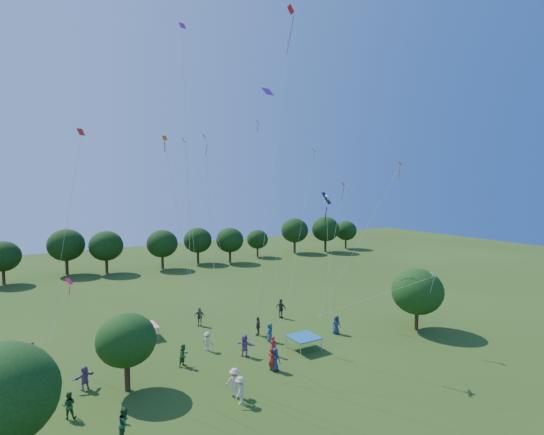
{
  "coord_description": "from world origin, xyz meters",
  "views": [
    {
      "loc": [
        -14.49,
        -10.16,
        13.31
      ],
      "look_at": [
        0.0,
        14.0,
        11.0
      ],
      "focal_mm": 28.0,
      "sensor_mm": 36.0,
      "label": 1
    }
  ],
  "objects": [
    {
      "name": "crowd_person_7",
      "position": [
        1.89,
        16.98,
        0.76
      ],
      "size": [
        0.63,
        0.68,
        1.53
      ],
      "primitive_type": "imported",
      "rotation": [
        0.0,
        0.0,
        2.18
      ],
      "color": "maroon",
      "rests_on": "ground"
    },
    {
      "name": "crowd_person_1",
      "position": [
        -14.13,
        24.37,
        0.9
      ],
      "size": [
        0.8,
        0.73,
        1.8
      ],
      "primitive_type": "imported",
      "rotation": [
        0.0,
        0.0,
        3.71
      ],
      "color": "maroon",
      "rests_on": "ground"
    },
    {
      "name": "crowd_person_13",
      "position": [
        0.45,
        14.8,
        0.83
      ],
      "size": [
        0.53,
        0.7,
        1.66
      ],
      "primitive_type": "imported",
      "rotation": [
        0.0,
        0.0,
        1.81
      ],
      "color": "maroon",
      "rests_on": "ground"
    },
    {
      "name": "crowd_person_3",
      "position": [
        -2.06,
        20.53,
        0.75
      ],
      "size": [
        0.9,
        1.07,
        1.51
      ],
      "primitive_type": "imported",
      "rotation": [
        0.0,
        0.0,
        2.14
      ],
      "color": "beige",
      "rests_on": "ground"
    },
    {
      "name": "crowd_person_5",
      "position": [
        -0.03,
        18.02,
        0.86
      ],
      "size": [
        1.38,
        1.65,
        1.72
      ],
      "primitive_type": "imported",
      "rotation": [
        0.0,
        0.0,
        2.17
      ],
      "color": "#8E5593",
      "rests_on": "ground"
    },
    {
      "name": "small_kite_0",
      "position": [
        -11.31,
        27.7,
        4.87
      ],
      "size": [
        2.24,
        3.3,
        4.17
      ],
      "color": "#ED0D3F"
    },
    {
      "name": "crowd_person_15",
      "position": [
        -3.36,
        12.95,
        0.89
      ],
      "size": [
        1.23,
        1.14,
        1.78
      ],
      "primitive_type": "imported",
      "rotation": [
        0.0,
        0.0,
        2.45
      ],
      "color": "beige",
      "rests_on": "ground"
    },
    {
      "name": "tent_blue",
      "position": [
        4.6,
        16.73,
        1.04
      ],
      "size": [
        2.2,
        2.2,
        1.1
      ],
      "color": "#176197",
      "rests_on": "ground"
    },
    {
      "name": "small_kite_10",
      "position": [
        12.14,
        16.49,
        11.17
      ],
      "size": [
        5.35,
        4.55,
        13.8
      ],
      "color": "#C87811"
    },
    {
      "name": "small_kite_4",
      "position": [
        7.42,
        27.78,
        15.15
      ],
      "size": [
        0.59,
        6.03,
        18.6
      ],
      "color": "blue"
    },
    {
      "name": "crowd_person_0",
      "position": [
        0.67,
        14.7,
        0.82
      ],
      "size": [
        0.78,
        0.92,
        1.63
      ],
      "primitive_type": "imported",
      "rotation": [
        0.0,
        0.0,
        2.1
      ],
      "color": "navy",
      "rests_on": "ground"
    },
    {
      "name": "near_tree_north",
      "position": [
        -8.96,
        17.11,
        3.33
      ],
      "size": [
        3.76,
        3.76,
        5.03
      ],
      "color": "#422B19",
      "rests_on": "ground"
    },
    {
      "name": "small_kite_12",
      "position": [
        -4.53,
        17.22,
        11.61
      ],
      "size": [
        0.94,
        1.53,
        15.02
      ],
      "color": "blue"
    },
    {
      "name": "crowd_person_2",
      "position": [
        -12.53,
        15.47,
        0.77
      ],
      "size": [
        0.84,
        0.6,
        1.53
      ],
      "primitive_type": "imported",
      "rotation": [
        0.0,
        0.0,
        2.86
      ],
      "color": "#214E23",
      "rests_on": "ground"
    },
    {
      "name": "small_kite_8",
      "position": [
        10.95,
        20.35,
        10.11
      ],
      "size": [
        3.51,
        1.3,
        12.06
      ],
      "color": "red"
    },
    {
      "name": "treeline",
      "position": [
        -1.73,
        55.43,
        4.09
      ],
      "size": [
        88.01,
        8.77,
        6.77
      ],
      "color": "#422B19",
      "rests_on": "ground"
    },
    {
      "name": "crowd_person_4",
      "position": [
        -0.46,
        26.4,
        0.86
      ],
      "size": [
        1.09,
        0.97,
        1.72
      ],
      "primitive_type": "imported",
      "rotation": [
        0.0,
        0.0,
        5.65
      ],
      "color": "#423835",
      "rests_on": "ground"
    },
    {
      "name": "small_kite_2",
      "position": [
        -1.75,
        20.04,
        10.56
      ],
      "size": [
        3.24,
        2.24,
        13.02
      ],
      "color": "#C7D513"
    },
    {
      "name": "small_kite_6",
      "position": [
        12.42,
        13.23,
        4.95
      ],
      "size": [
        5.36,
        8.5,
        4.95
      ],
      "color": "white"
    },
    {
      "name": "small_kite_5",
      "position": [
        -6.44,
        12.38,
        14.1
      ],
      "size": [
        1.2,
        1.98,
        20.31
      ],
      "color": "#A91CA7"
    },
    {
      "name": "small_kite_11",
      "position": [
        13.09,
        27.87,
        13.75
      ],
      "size": [
        7.38,
        5.65,
        15.93
      ],
      "color": "#299A1C"
    },
    {
      "name": "crowd_person_8",
      "position": [
        -10.23,
        11.8,
        0.86
      ],
      "size": [
        0.78,
        0.96,
        1.72
      ],
      "primitive_type": "imported",
      "rotation": [
        0.0,
        0.0,
        1.11
      ],
      "color": "#214D2B",
      "rests_on": "ground"
    },
    {
      "name": "crowd_person_16",
      "position": [
        3.04,
        21.44,
        0.81
      ],
      "size": [
        0.99,
        0.97,
        1.63
      ],
      "primitive_type": "imported",
      "rotation": [
        0.0,
        0.0,
        3.9
      ],
      "color": "#433C36",
      "rests_on": "ground"
    },
    {
      "name": "pirate_kite",
      "position": [
        5.24,
        14.79,
        11.92
      ],
      "size": [
        1.14,
        1.33,
        11.3
      ],
      "color": "black"
    },
    {
      "name": "small_kite_9",
      "position": [
        -11.28,
        21.93,
        12.95
      ],
      "size": [
        2.71,
        3.89,
        15.65
      ],
      "color": "red"
    },
    {
      "name": "near_tree_east",
      "position": [
        16.0,
        15.22,
        3.55
      ],
      "size": [
        4.59,
        4.59,
        5.62
      ],
      "color": "#422B19",
      "rests_on": "ground"
    },
    {
      "name": "red_high_kite",
      "position": [
        3.58,
        18.23,
        21.58
      ],
      "size": [
        6.45,
        4.94,
        26.12
      ],
      "color": "red"
    },
    {
      "name": "small_kite_7",
      "position": [
        0.32,
        25.55,
        12.72
      ],
      "size": [
        0.4,
        2.17,
        15.93
      ],
      "color": "#0D92C4"
    },
    {
      "name": "small_kite_13",
      "position": [
        0.04,
        14.29,
        16.02
      ],
      "size": [
        0.79,
        1.92,
        18.32
      ],
      "color": "#5E1895"
    },
    {
      "name": "crowd_person_10",
      "position": [
        7.28,
        24.42,
        0.95
      ],
      "size": [
        0.95,
        1.22,
        1.9
      ],
      "primitive_type": "imported",
      "rotation": [
        0.0,
        0.0,
        2.04
      ],
      "color": "#382E2D",
      "rests_on": "ground"
    },
    {
      "name": "small_kite_3",
      "position": [
        1.25,
        28.15,
        13.12
      ],
      "size": [
        1.46,
        5.71,
        16.82
      ],
      "color": "green"
    },
    {
      "name": "tent_red_stripe",
      "position": [
        -5.74,
        25.85,
        1.04
      ],
      "size": [
        2.2,
        2.2,
        1.1
      ],
      "color": "red",
      "rests_on": "ground"
    },
    {
      "name": "crowd_person_14",
      "position": [
        -4.65,
        18.71,
        0.83
      ],
      "size": [
        0.93,
        0.78,
        1.65
      ],
      "primitive_type": "imported",
      "rotation": [
        0.0,
        0.0,
        0.5
      ],
      "color": "#2A6029",
      "rests_on": "ground"
    },
    {
      "name": "crowd_person_11",
      "position": [
        -11.3,
        18.64,
        0.79
      ],
      "size": [
        1.56,
        1.0,
        1.57
      ],
      "primitive_type": "imported",
      "rotation": [
        0.0,
        0.0,
        3.5
      ],
      "color": "#85508A",
      "rests_on": "ground"
    },
    {
      "name": "crowd_person_12",
      "position": [
        3.2,
        19.66,
        0.78
      ],
      "size": [
        0.54,
        0.83,
        1.56
      ],
      "primitive_type": "imported",
      "rotation": [
        0.0,
        0.0,
        4.54
      ],
      "color": "navy",
      "rests_on": "ground"
    },
    {
      "name": "small_kite_1",
      "position": [
        -5.43,
        17.4,
        11.76
      ],
      "size": [
        1.97,
        2.18,
        15.15
      ],
      "color": "orange"
    },
    {
      "name": "crowd_person_9",
      "position": [
        -3.49,
        11.91,
        0.84
      ],
      "size": [
        1.14,
        1.1,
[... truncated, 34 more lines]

